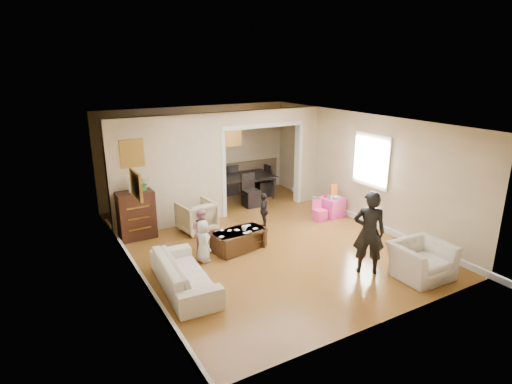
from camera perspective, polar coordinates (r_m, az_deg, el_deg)
floor at (r=9.14m, az=0.63°, el=-6.62°), size 7.00×7.00×0.00m
partition_left at (r=9.75m, az=-11.78°, el=2.62°), size 2.75×0.18×2.60m
partition_right at (r=11.49m, az=6.77°, el=5.03°), size 0.55×0.18×2.60m
partition_header at (r=10.56m, az=0.87°, el=10.27°), size 2.22×0.18×0.35m
window_pane at (r=9.98m, az=15.53°, el=4.16°), size 0.03×0.95×1.10m
framed_art_partition at (r=9.33m, az=-16.61°, el=5.08°), size 0.45×0.03×0.55m
framed_art_sofa_wall at (r=7.04m, az=-16.09°, el=0.95°), size 0.03×0.55×0.40m
framed_art_alcove at (r=12.08m, az=-3.16°, el=7.64°), size 0.45×0.03×0.55m
sofa at (r=7.31m, az=-9.77°, el=-10.89°), size 0.86×1.94×0.55m
armchair_back at (r=9.63m, az=-8.14°, el=-3.30°), size 0.84×0.86×0.70m
armchair_front at (r=8.11m, az=21.68°, el=-8.69°), size 1.01×0.90×0.64m
dresser at (r=9.45m, az=-16.03°, el=-3.06°), size 0.77×0.43×1.06m
table_lamp at (r=9.24m, az=-16.39°, el=1.09°), size 0.22×0.22×0.36m
potted_plant at (r=9.29m, az=-15.19°, el=1.15°), size 0.29×0.25×0.32m
coffee_table at (r=8.66m, az=-2.37°, el=-6.56°), size 1.18×0.76×0.41m
coffee_cup at (r=8.57m, az=-1.64°, el=-5.00°), size 0.13×0.13×0.10m
play_table at (r=10.64m, az=10.30°, el=-2.02°), size 0.58×0.58×0.49m
cereal_box at (r=10.67m, az=10.56°, el=0.23°), size 0.21×0.10×0.30m
cyan_cup at (r=10.46m, az=10.14°, el=-0.73°), size 0.08×0.08×0.08m
toy_block at (r=10.57m, az=9.46°, el=-0.58°), size 0.10×0.09×0.05m
play_bowl at (r=10.51m, az=11.01°, el=-0.78°), size 0.24×0.24×0.05m
dining_table at (r=11.70m, az=-2.23°, el=0.50°), size 1.98×1.16×0.68m
adult_person at (r=7.79m, az=15.20°, el=-5.37°), size 0.68×0.64×1.56m
child_kneel_a at (r=8.13m, az=-7.25°, el=-6.69°), size 0.28×0.42×0.84m
child_kneel_b at (r=8.55m, az=-7.51°, el=-5.19°), size 0.53×0.56×0.91m
child_toddler at (r=9.67m, az=1.08°, el=-2.56°), size 0.47×0.52×0.85m
craft_papers at (r=8.59m, az=-2.28°, el=-5.27°), size 0.91×0.46×0.00m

